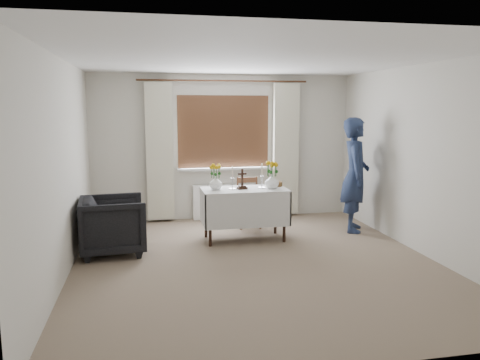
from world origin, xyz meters
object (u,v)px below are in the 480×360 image
Objects in this scene: flower_vase_left at (216,183)px; wooden_cross at (242,179)px; altar_table at (244,214)px; armchair at (113,225)px; person at (355,175)px; wooden_chair at (249,203)px; flower_vase_right at (272,181)px.

wooden_cross is at bearing -3.11° from flower_vase_left.
altar_table is at bearing 3.31° from wooden_cross.
flower_vase_left is at bearing 178.30° from altar_table.
person reaches higher than armchair.
flower_vase_right is at bearing -75.46° from wooden_chair.
wooden_chair is at bearing 72.47° from altar_table.
flower_vase_left reaches higher than armchair.
flower_vase_right is (0.18, -0.76, 0.47)m from wooden_chair.
wooden_cross is 1.49× the size of flower_vase_left.
armchair is (-2.07, -1.01, -0.02)m from wooden_chair.
wooden_cross is 0.44m from flower_vase_right.
person is 8.95× the size of flower_vase_left.
altar_table is at bearing 172.68° from flower_vase_right.
flower_vase_left reaches higher than altar_table.
flower_vase_right is at bearing -4.45° from flower_vase_left.
armchair is at bearing 178.76° from wooden_cross.
altar_table is 1.88m from person.
person is 1.42m from flower_vase_right.
armchair is 3.72m from person.
flower_vase_left is at bearing 175.55° from flower_vase_right.
wooden_cross is at bearing 174.37° from flower_vase_right.
altar_table is 0.70× the size of person.
flower_vase_right reaches higher than wooden_chair.
wooden_chair is at bearing 102.89° from flower_vase_right.
armchair is at bearing -173.81° from flower_vase_right.
person is (3.65, 0.46, 0.51)m from armchair.
person reaches higher than altar_table.
person is (1.58, -0.54, 0.49)m from wooden_chair.
wooden_cross is at bearing -108.19° from wooden_chair.
altar_table is 1.87m from armchair.
wooden_chair is 0.91m from flower_vase_right.
person is 1.85m from wooden_cross.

